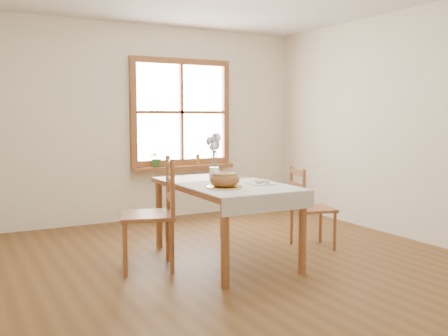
{
  "coord_description": "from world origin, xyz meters",
  "views": [
    {
      "loc": [
        -2.28,
        -3.91,
        1.4
      ],
      "look_at": [
        0.0,
        0.3,
        0.9
      ],
      "focal_mm": 40.0,
      "sensor_mm": 36.0,
      "label": 1
    }
  ],
  "objects_px": {
    "chair_left": "(147,214)",
    "flower_vase": "(214,173)",
    "chair_right": "(313,208)",
    "bread_plate": "(225,187)",
    "dining_table": "(224,192)"
  },
  "relations": [
    {
      "from": "dining_table",
      "to": "chair_right",
      "type": "xyz_separation_m",
      "value": [
        1.04,
        -0.07,
        -0.23
      ]
    },
    {
      "from": "bread_plate",
      "to": "flower_vase",
      "type": "distance_m",
      "value": 0.75
    },
    {
      "from": "bread_plate",
      "to": "chair_right",
      "type": "bearing_deg",
      "value": 12.78
    },
    {
      "from": "dining_table",
      "to": "chair_left",
      "type": "xyz_separation_m",
      "value": [
        -0.76,
        0.07,
        -0.15
      ]
    },
    {
      "from": "chair_right",
      "to": "chair_left",
      "type": "bearing_deg",
      "value": 99.7
    },
    {
      "from": "chair_left",
      "to": "chair_right",
      "type": "distance_m",
      "value": 1.81
    },
    {
      "from": "chair_left",
      "to": "flower_vase",
      "type": "bearing_deg",
      "value": 125.02
    },
    {
      "from": "flower_vase",
      "to": "dining_table",
      "type": "bearing_deg",
      "value": -101.96
    },
    {
      "from": "chair_left",
      "to": "bread_plate",
      "type": "bearing_deg",
      "value": 70.84
    },
    {
      "from": "chair_right",
      "to": "flower_vase",
      "type": "height_order",
      "value": "flower_vase"
    },
    {
      "from": "chair_left",
      "to": "chair_right",
      "type": "relative_size",
      "value": 1.19
    },
    {
      "from": "chair_left",
      "to": "chair_right",
      "type": "height_order",
      "value": "chair_left"
    },
    {
      "from": "chair_left",
      "to": "bread_plate",
      "type": "relative_size",
      "value": 3.29
    },
    {
      "from": "chair_right",
      "to": "flower_vase",
      "type": "xyz_separation_m",
      "value": [
        -0.96,
        0.42,
        0.38
      ]
    },
    {
      "from": "chair_right",
      "to": "bread_plate",
      "type": "distance_m",
      "value": 1.3
    }
  ]
}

